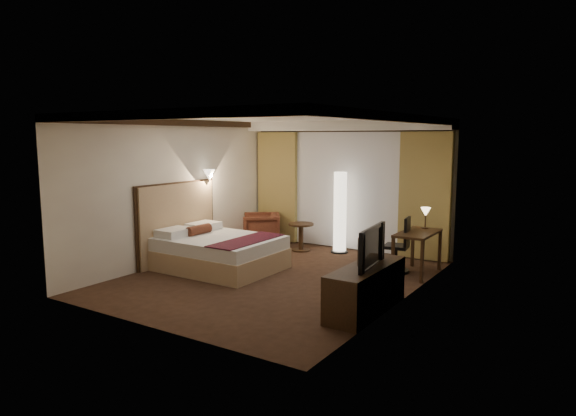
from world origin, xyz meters
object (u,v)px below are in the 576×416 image
Objects in this scene: armchair at (261,228)px; office_chair at (396,244)px; desk at (417,253)px; floor_lamp at (340,212)px; side_table at (301,237)px; television at (365,245)px; bed at (220,253)px; dresser at (366,289)px.

armchair is 0.80× the size of office_chair.
desk is (3.65, -0.45, -0.02)m from armchair.
floor_lamp is (1.74, 0.35, 0.44)m from armchair.
side_table is 2.37m from office_chair.
office_chair is 2.28m from television.
bed reaches higher than side_table.
side_table is 3.86m from dresser.
side_table is 0.36× the size of dresser.
armchair is at bearing -168.75° from floor_lamp.
desk is at bearing 91.27° from dresser.
armchair is at bearing -177.13° from side_table.
television is at bearing -88.89° from office_chair.
bed is 3.49m from desk.
desk reaches higher than bed.
office_chair is 0.98× the size of television.
bed is 1.25× the size of dresser.
floor_lamp is at bearing 157.43° from desk.
dresser is (2.71, -2.75, 0.03)m from side_table.
floor_lamp is 1.65× the size of television.
bed is 3.15m from office_chair.
bed is 1.89× the size of desk.
desk is 1.09× the size of office_chair.
dresser is (0.41, -2.20, -0.18)m from office_chair.
armchair reaches higher than side_table.
bed is at bearing -117.09° from floor_lamp.
office_chair is (2.30, -0.55, 0.20)m from side_table.
television is at bearing 180.00° from dresser.
office_chair is at bearing 3.43° from television.
office_chair reaches higher than desk.
television is (2.68, -2.75, 0.64)m from side_table.
bed is at bearing -159.79° from office_chair.
side_table is (0.46, 2.07, -0.01)m from bed.
television reaches higher than armchair.
television is at bearing -12.20° from bed.
desk is 0.39m from office_chair.
desk is (3.12, 1.57, 0.08)m from bed.
floor_lamp is 1.02× the size of dresser.
desk is at bearing -22.57° from floor_lamp.
desk is 2.25m from dresser.
dresser is 1.61× the size of television.
bed is 2.01× the size of television.
television is at bearing -45.72° from side_table.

